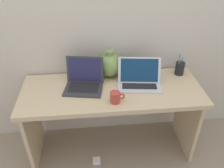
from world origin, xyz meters
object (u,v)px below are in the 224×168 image
object	(u,v)px
laptop_right	(139,78)
pen_cup	(180,68)
laptop_left	(84,80)
green_vase	(110,64)
power_brick	(97,161)
coffee_mug	(115,97)

from	to	relation	value
laptop_right	pen_cup	world-z (taller)	laptop_right
laptop_left	green_vase	distance (m)	0.27
pen_cup	power_brick	xyz separation A→B (m)	(-0.78, -0.33, -0.75)
green_vase	pen_cup	xyz separation A→B (m)	(0.62, -0.04, -0.05)
power_brick	laptop_left	bearing A→B (deg)	105.69
green_vase	coffee_mug	xyz separation A→B (m)	(0.01, -0.39, -0.06)
green_vase	coffee_mug	size ratio (longest dim) A/B	2.09
power_brick	green_vase	bearing A→B (deg)	66.98
green_vase	laptop_left	bearing A→B (deg)	-145.30
laptop_right	coffee_mug	world-z (taller)	laptop_right
power_brick	coffee_mug	bearing A→B (deg)	-5.14
laptop_right	power_brick	bearing A→B (deg)	-152.18
laptop_left	pen_cup	size ratio (longest dim) A/B	1.76
green_vase	power_brick	distance (m)	0.90
coffee_mug	power_brick	bearing A→B (deg)	174.86
laptop_right	power_brick	world-z (taller)	laptop_right
laptop_left	coffee_mug	size ratio (longest dim) A/B	2.98
laptop_right	pen_cup	distance (m)	0.41
green_vase	coffee_mug	world-z (taller)	green_vase
laptop_left	green_vase	size ratio (longest dim) A/B	1.43
laptop_right	laptop_left	bearing A→B (deg)	178.19
laptop_left	power_brick	size ratio (longest dim) A/B	4.84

